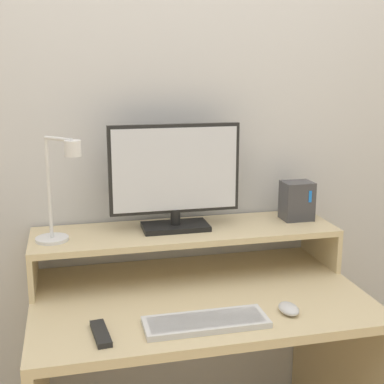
{
  "coord_description": "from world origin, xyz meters",
  "views": [
    {
      "loc": [
        -0.41,
        -1.27,
        1.5
      ],
      "look_at": [
        -0.01,
        0.39,
        1.09
      ],
      "focal_mm": 50.0,
      "sensor_mm": 36.0,
      "label": 1
    }
  ],
  "objects_px": {
    "mouse": "(289,309)",
    "router_dock": "(297,201)",
    "keyboard": "(206,322)",
    "monitor": "(175,176)",
    "remote_control": "(101,334)",
    "desk_lamp": "(60,193)"
  },
  "relations": [
    {
      "from": "monitor",
      "to": "keyboard",
      "type": "relative_size",
      "value": 1.28
    },
    {
      "from": "mouse",
      "to": "remote_control",
      "type": "relative_size",
      "value": 0.6
    },
    {
      "from": "router_dock",
      "to": "keyboard",
      "type": "distance_m",
      "value": 0.69
    },
    {
      "from": "monitor",
      "to": "router_dock",
      "type": "distance_m",
      "value": 0.5
    },
    {
      "from": "keyboard",
      "to": "mouse",
      "type": "xyz_separation_m",
      "value": [
        0.27,
        0.02,
        0.0
      ]
    },
    {
      "from": "monitor",
      "to": "desk_lamp",
      "type": "bearing_deg",
      "value": -169.71
    },
    {
      "from": "mouse",
      "to": "router_dock",
      "type": "bearing_deg",
      "value": 64.05
    },
    {
      "from": "mouse",
      "to": "remote_control",
      "type": "height_order",
      "value": "mouse"
    },
    {
      "from": "desk_lamp",
      "to": "remote_control",
      "type": "height_order",
      "value": "desk_lamp"
    },
    {
      "from": "monitor",
      "to": "keyboard",
      "type": "bearing_deg",
      "value": -89.73
    },
    {
      "from": "desk_lamp",
      "to": "keyboard",
      "type": "bearing_deg",
      "value": -41.72
    },
    {
      "from": "monitor",
      "to": "router_dock",
      "type": "height_order",
      "value": "monitor"
    },
    {
      "from": "desk_lamp",
      "to": "mouse",
      "type": "xyz_separation_m",
      "value": [
        0.67,
        -0.34,
        -0.33
      ]
    },
    {
      "from": "desk_lamp",
      "to": "router_dock",
      "type": "distance_m",
      "value": 0.89
    },
    {
      "from": "monitor",
      "to": "keyboard",
      "type": "distance_m",
      "value": 0.56
    },
    {
      "from": "monitor",
      "to": "remote_control",
      "type": "bearing_deg",
      "value": -125.49
    },
    {
      "from": "router_dock",
      "to": "keyboard",
      "type": "xyz_separation_m",
      "value": [
        -0.48,
        -0.45,
        -0.23
      ]
    },
    {
      "from": "monitor",
      "to": "mouse",
      "type": "relative_size",
      "value": 5.26
    },
    {
      "from": "keyboard",
      "to": "remote_control",
      "type": "height_order",
      "value": "keyboard"
    },
    {
      "from": "desk_lamp",
      "to": "router_dock",
      "type": "relative_size",
      "value": 2.42
    },
    {
      "from": "desk_lamp",
      "to": "mouse",
      "type": "relative_size",
      "value": 4.01
    },
    {
      "from": "desk_lamp",
      "to": "router_dock",
      "type": "xyz_separation_m",
      "value": [
        0.88,
        0.09,
        -0.1
      ]
    }
  ]
}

